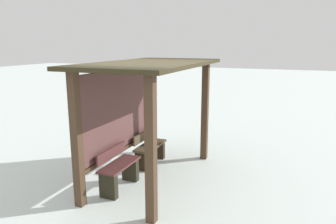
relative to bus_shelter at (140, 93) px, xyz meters
name	(u,v)px	position (x,y,z in m)	size (l,w,h in m)	color
ground_plane	(153,178)	(0.00, -0.24, -1.73)	(60.00, 60.00, 0.00)	silver
bus_shelter	(140,93)	(0.00, 0.00, 0.00)	(3.43, 1.82, 2.33)	#442F20
bench_left_inside	(119,171)	(-0.67, 0.14, -1.38)	(0.99, 0.37, 0.78)	#4F2A29
bench_center_inside	(150,150)	(0.67, 0.14, -1.40)	(0.99, 0.38, 0.73)	#4C3E2B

